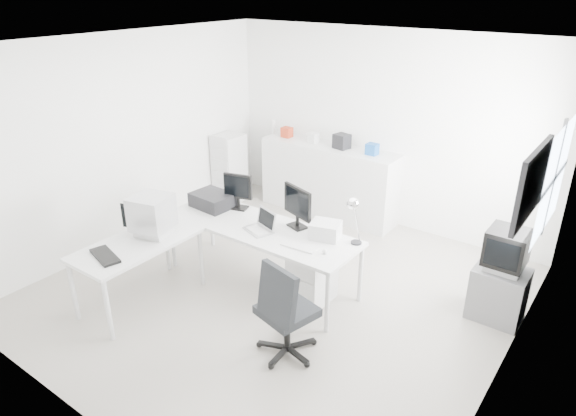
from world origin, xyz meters
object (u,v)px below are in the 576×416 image
Objects in this scene: drawer_pedestal at (312,277)px; filing_cabinet at (230,168)px; main_desk at (261,255)px; crt_monitor at (152,214)px; inkjet_printer at (213,200)px; crt_tv at (506,251)px; office_chair at (287,306)px; laser_printer at (325,230)px; lcd_monitor_small at (238,191)px; laptop at (258,222)px; lcd_monitor_large at (297,208)px; sideboard at (329,180)px; tv_cabinet at (498,294)px; side_desk at (140,272)px.

filing_cabinet reaches higher than drawer_pedestal.
main_desk is 1.35m from crt_monitor.
crt_tv is (3.34, 0.85, -0.02)m from inkjet_printer.
crt_monitor is at bearing -166.27° from office_chair.
crt_monitor is at bearing -162.24° from laser_printer.
lcd_monitor_small is at bearing -44.47° from filing_cabinet.
laser_printer is at bearing 42.77° from laptop.
crt_monitor is at bearing -65.43° from filing_cabinet.
main_desk is 2.23× the size of office_chair.
inkjet_printer is 0.46× the size of office_chair.
laptop is at bearing -167.01° from drawer_pedestal.
laser_printer is 1.93m from crt_monitor.
main_desk is at bearing 153.64° from office_chair.
lcd_monitor_large reaches higher than laptop.
sideboard is at bearing 83.02° from inkjet_printer.
main_desk is 0.91m from laser_printer.
laser_printer is 0.15× the size of sideboard.
inkjet_printer is 1.57× the size of laser_printer.
laptop is at bearing -156.65° from tv_cabinet.
office_chair is (0.31, -0.90, 0.24)m from drawer_pedestal.
office_chair is 1.83× the size of tv_cabinet.
filing_cabinet reaches higher than inkjet_printer.
drawer_pedestal is 1.22× the size of crt_monitor.
main_desk is 2.67m from tv_cabinet.
tv_cabinet is at bearing -23.19° from sideboard.
side_desk is at bearing -67.41° from filing_cabinet.
inkjet_printer is at bearing -53.79° from filing_cabinet.
lcd_monitor_small is (-0.55, 0.25, 0.61)m from main_desk.
office_chair is (0.26, -1.07, -0.30)m from laser_printer.
lcd_monitor_small reaches higher than main_desk.
lcd_monitor_large is at bearing 159.70° from laser_printer.
laser_printer is 2.34m from sideboard.
lcd_monitor_small is (0.30, 0.15, 0.14)m from inkjet_printer.
laser_printer is (1.60, 1.32, 0.47)m from side_desk.
tv_cabinet is 1.18× the size of crt_tv.
crt_tv is (3.34, 2.05, 0.44)m from side_desk.
crt_monitor is at bearing -149.86° from drawer_pedestal.
inkjet_printer is at bearing -101.04° from sideboard.
office_chair is at bearing -39.98° from filing_cabinet.
sideboard reaches higher than office_chair.
lcd_monitor_large reaches higher than office_chair.
drawer_pedestal is at bearing -122.40° from laser_printer.
filing_cabinet is (-2.76, 1.46, -0.28)m from laser_printer.
filing_cabinet is at bearing 167.12° from lcd_monitor_large.
crt_monitor reaches higher than sideboard.
office_chair reaches higher than crt_tv.
lcd_monitor_small is 2.08m from filing_cabinet.
main_desk is at bearing -40.69° from lcd_monitor_small.
tv_cabinet is at bearing -3.20° from lcd_monitor_small.
main_desk is 0.86m from lcd_monitor_small.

